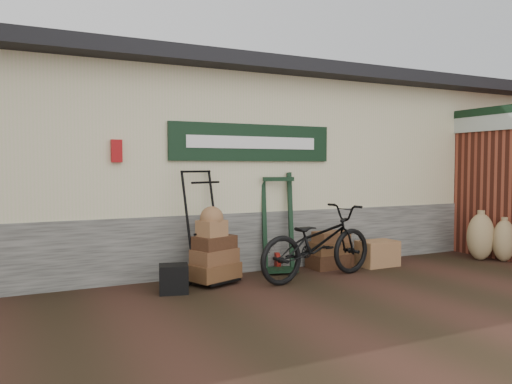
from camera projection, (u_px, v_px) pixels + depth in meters
ground at (303, 283)px, 6.81m from camera, size 80.00×80.00×0.00m
station_building at (226, 165)px, 9.18m from camera, size 14.40×4.10×3.20m
brick_outbuilding at (476, 181)px, 9.86m from camera, size 1.71×4.51×2.62m
porter_trolley at (206, 225)px, 6.84m from camera, size 0.95×0.83×1.57m
green_barrow at (278, 222)px, 7.56m from camera, size 0.63×0.57×1.50m
suitcase_stack at (330, 249)px, 7.83m from camera, size 0.67×0.44×0.58m
wicker_hamper at (377, 253)px, 7.99m from camera, size 0.63×0.42×0.41m
black_trunk at (174, 279)px, 6.28m from camera, size 0.42×0.39×0.36m
bicycle at (317, 238)px, 7.05m from camera, size 1.00×2.07×1.16m
burlap_sack_left at (481, 237)px, 8.48m from camera, size 0.54×0.46×0.80m
burlap_sack_right at (504, 241)px, 8.36m from camera, size 0.53×0.48×0.70m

